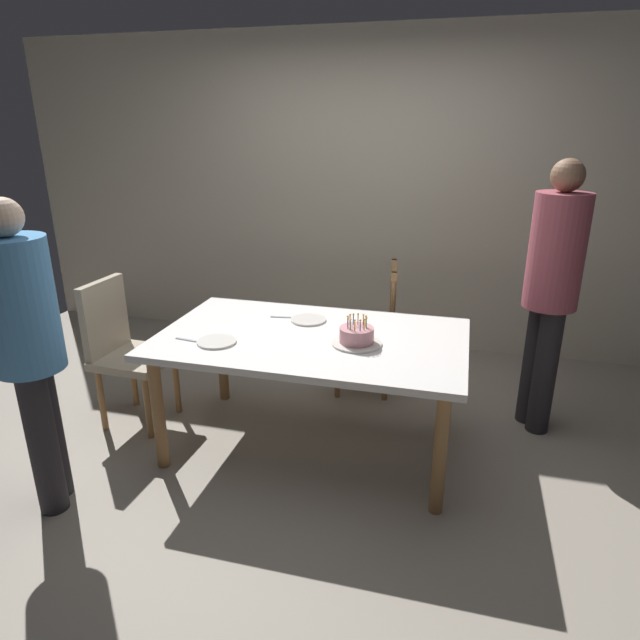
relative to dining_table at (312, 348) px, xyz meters
The scene contains 12 objects.
ground 0.65m from the dining_table, ahead, with size 6.40×6.40×0.00m, color #9E9384.
back_wall 1.96m from the dining_table, 90.00° to the left, with size 6.40×0.10×2.60m, color beige.
dining_table is the anchor object (origin of this frame).
birthday_cake 0.30m from the dining_table, 11.96° to the right, with size 0.28×0.28×0.16m.
plate_near_celebrant 0.54m from the dining_table, 153.80° to the right, with size 0.22×0.22×0.01m, color white.
plate_far_side 0.27m from the dining_table, 110.28° to the left, with size 0.22×0.22×0.01m, color white.
fork_near_celebrant 0.69m from the dining_table, 158.67° to the right, with size 0.18×0.02×0.01m, color silver.
fork_far_side 0.36m from the dining_table, 134.29° to the left, with size 0.18×0.02×0.01m, color silver.
chair_spindle_back 0.89m from the dining_table, 77.98° to the left, with size 0.50×0.50×0.95m.
chair_upholstered 1.27m from the dining_table, behind, with size 0.46×0.46×0.95m.
person_celebrant 1.46m from the dining_table, 143.65° to the right, with size 0.32×0.32×1.58m.
person_guest 1.50m from the dining_table, 24.48° to the left, with size 0.32×0.32×1.69m.
Camera 1 is at (0.80, -2.81, 1.88)m, focal length 30.73 mm.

